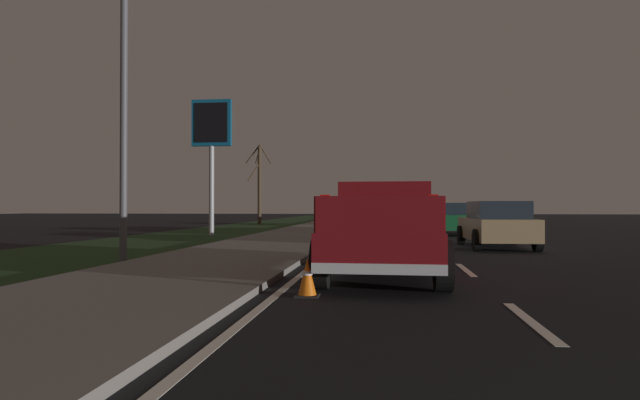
% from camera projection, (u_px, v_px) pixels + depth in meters
% --- Properties ---
extents(ground, '(144.00, 144.00, 0.00)m').
position_uv_depth(ground, '(420.00, 233.00, 27.84)').
color(ground, black).
extents(sidewalk_shoulder, '(108.00, 4.00, 0.12)m').
position_uv_depth(sidewalk_shoulder, '(309.00, 232.00, 28.52)').
color(sidewalk_shoulder, slate).
rests_on(sidewalk_shoulder, ground).
extents(grass_verge, '(108.00, 6.00, 0.01)m').
position_uv_depth(grass_verge, '(215.00, 232.00, 29.12)').
color(grass_verge, '#1E3819').
rests_on(grass_verge, ground).
extents(lane_markings, '(108.00, 3.54, 0.01)m').
position_uv_depth(lane_markings, '(370.00, 231.00, 30.39)').
color(lane_markings, silver).
rests_on(lane_markings, ground).
extents(pickup_truck, '(5.47, 2.38, 1.87)m').
position_uv_depth(pickup_truck, '(384.00, 229.00, 11.07)').
color(pickup_truck, maroon).
rests_on(pickup_truck, ground).
extents(sedan_green, '(4.41, 2.04, 1.54)m').
position_uv_depth(sedan_green, '(455.00, 219.00, 26.62)').
color(sedan_green, '#14592D').
rests_on(sedan_green, ground).
extents(sedan_red, '(4.43, 2.07, 1.54)m').
position_uv_depth(sedan_red, '(438.00, 215.00, 35.96)').
color(sedan_red, maroon).
rests_on(sedan_red, ground).
extents(sedan_silver, '(4.45, 2.11, 1.54)m').
position_uv_depth(sedan_silver, '(382.00, 219.00, 25.28)').
color(sedan_silver, '#B2B5BA').
rests_on(sedan_silver, ground).
extents(sedan_tan, '(4.44, 2.10, 1.54)m').
position_uv_depth(sedan_tan, '(496.00, 224.00, 18.11)').
color(sedan_tan, '#9E845B').
rests_on(sedan_tan, ground).
extents(gas_price_sign, '(0.27, 1.90, 6.43)m').
position_uv_depth(gas_price_sign, '(212.00, 134.00, 25.94)').
color(gas_price_sign, '#99999E').
rests_on(gas_price_sign, ground).
extents(street_light_near, '(0.36, 1.97, 8.82)m').
position_uv_depth(street_light_near, '(134.00, 49.00, 13.47)').
color(street_light_near, '#4C4C51').
rests_on(street_light_near, ground).
extents(bare_tree_far, '(1.53, 1.97, 6.17)m').
position_uv_depth(bare_tree_far, '(259.00, 182.00, 41.94)').
color(bare_tree_far, '#423323').
rests_on(bare_tree_far, ground).
extents(traffic_cone_near, '(0.36, 0.36, 0.58)m').
position_uv_depth(traffic_cone_near, '(307.00, 278.00, 8.35)').
color(traffic_cone_near, black).
rests_on(traffic_cone_near, ground).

